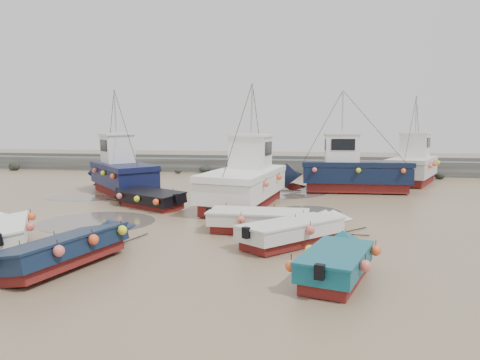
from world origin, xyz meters
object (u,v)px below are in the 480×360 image
(dinghy_1, at_px, (69,246))
(dinghy_3, at_px, (299,228))
(dinghy_0, at_px, (9,230))
(person, at_px, (111,194))
(cabin_boat_0, at_px, (120,171))
(dinghy_5, at_px, (268,218))
(cabin_boat_1, at_px, (247,179))
(dinghy_2, at_px, (339,257))
(cabin_boat_3, at_px, (414,164))
(cabin_boat_2, at_px, (346,170))
(dinghy_4, at_px, (147,196))

(dinghy_1, height_order, dinghy_3, same)
(dinghy_0, height_order, person, dinghy_0)
(dinghy_3, height_order, person, dinghy_3)
(dinghy_0, xyz_separation_m, cabin_boat_0, (-2.03, 12.76, 0.81))
(dinghy_5, height_order, cabin_boat_1, cabin_boat_1)
(cabin_boat_0, distance_m, cabin_boat_1, 8.82)
(dinghy_0, xyz_separation_m, cabin_boat_1, (6.35, 10.01, 0.76))
(dinghy_2, bearing_deg, dinghy_3, 123.97)
(cabin_boat_1, distance_m, cabin_boat_3, 15.50)
(cabin_boat_1, xyz_separation_m, cabin_boat_2, (5.13, 5.77, 0.05))
(cabin_boat_1, bearing_deg, cabin_boat_2, 53.15)
(dinghy_1, xyz_separation_m, cabin_boat_3, (13.23, 23.35, 0.83))
(dinghy_0, height_order, dinghy_5, same)
(dinghy_3, bearing_deg, cabin_boat_0, 177.11)
(dinghy_1, bearing_deg, cabin_boat_1, 85.87)
(cabin_boat_1, bearing_deg, dinghy_4, -154.82)
(dinghy_1, xyz_separation_m, dinghy_4, (-1.62, 9.79, 0.01))
(cabin_boat_0, height_order, cabin_boat_3, same)
(dinghy_3, height_order, cabin_boat_1, cabin_boat_1)
(dinghy_0, relative_size, person, 2.80)
(dinghy_2, relative_size, dinghy_3, 0.99)
(dinghy_5, relative_size, cabin_boat_1, 0.55)
(dinghy_3, xyz_separation_m, dinghy_4, (-8.02, 6.05, 0.00))
(dinghy_0, xyz_separation_m, cabin_boat_3, (16.43, 21.79, 0.82))
(dinghy_4, bearing_deg, cabin_boat_2, -22.41)
(dinghy_5, relative_size, cabin_boat_3, 0.66)
(dinghy_3, xyz_separation_m, dinghy_5, (-1.28, 1.50, 0.00))
(dinghy_2, xyz_separation_m, cabin_boat_2, (0.59, 17.14, 0.79))
(person, bearing_deg, dinghy_1, 110.87)
(dinghy_1, bearing_deg, cabin_boat_0, 121.20)
(cabin_boat_0, bearing_deg, cabin_boat_3, -15.26)
(dinghy_3, distance_m, cabin_boat_3, 20.78)
(cabin_boat_0, bearing_deg, dinghy_4, -92.81)
(dinghy_2, relative_size, cabin_boat_3, 0.56)
(dinghy_5, bearing_deg, dinghy_4, -124.43)
(dinghy_3, distance_m, person, 15.69)
(cabin_boat_2, bearing_deg, cabin_boat_0, 98.89)
(cabin_boat_0, xyz_separation_m, cabin_boat_2, (13.51, 3.03, 0.00))
(dinghy_0, xyz_separation_m, dinghy_3, (9.59, 2.19, -0.00))
(dinghy_2, distance_m, person, 19.06)
(dinghy_5, bearing_deg, cabin_boat_2, 164.90)
(cabin_boat_0, height_order, person, cabin_boat_0)
(dinghy_0, distance_m, dinghy_1, 3.55)
(dinghy_5, height_order, person, dinghy_5)
(dinghy_0, relative_size, cabin_boat_2, 0.55)
(dinghy_5, bearing_deg, cabin_boat_3, 155.44)
(cabin_boat_1, bearing_deg, person, 170.33)
(dinghy_0, height_order, dinghy_2, same)
(dinghy_1, relative_size, dinghy_4, 1.19)
(dinghy_0, height_order, dinghy_4, same)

